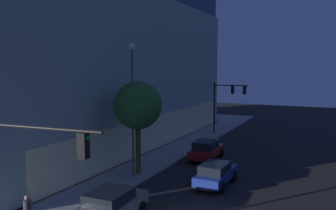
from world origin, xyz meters
The scene contains 9 objects.
modern_building centered at (14.38, 20.30, 8.39)m, with size 35.87×21.41×16.92m.
traffic_light_near_corner centered at (-5.90, 4.99, 4.13)m, with size 0.63×5.16×5.87m.
traffic_light_far_corner centered at (23.66, 5.91, 4.40)m, with size 0.40×3.94×5.92m.
street_lamp_sidewalk centered at (5.29, 7.17, 5.84)m, with size 0.44×0.44×9.25m.
sidewalk_tree centered at (6.24, 7.33, 5.05)m, with size 3.45×3.45×6.66m.
pedestrian_waiting centered at (-3.89, 7.19, 1.22)m, with size 0.36×0.36×1.78m.
car_grey centered at (-0.75, 4.73, 0.81)m, with size 4.22×2.35×1.58m.
car_blue centered at (6.57, 1.60, 0.80)m, with size 4.29×2.01×1.52m.
car_red centered at (12.51, 4.37, 0.84)m, with size 4.45×2.09×1.64m.
Camera 1 is at (-14.86, -5.30, 7.70)m, focal length 37.15 mm.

